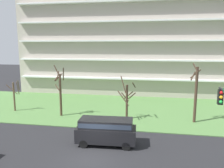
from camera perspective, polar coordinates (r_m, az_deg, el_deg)
The scene contains 8 objects.
ground at distance 18.56m, azimuth -5.08°, elevation -18.10°, with size 160.00×160.00×0.00m, color #232326.
grass_lawn_strip at distance 31.37m, azimuth 1.54°, elevation -6.26°, with size 80.00×16.00×0.08m, color #547F42.
apartment_building at distance 43.35m, azimuth 4.19°, elevation 10.73°, with size 39.11×11.51×18.96m.
tree_far_left at distance 32.40m, azimuth -23.47°, elevation -2.52°, with size 1.45×1.81×4.27m.
tree_left at distance 28.18m, azimuth -13.03°, elevation -1.73°, with size 1.42×1.42×6.42m.
tree_center at distance 26.40m, azimuth 3.84°, elevation -3.81°, with size 2.14×2.15×5.20m.
tree_right at distance 26.73m, azimuth 20.45°, elevation -2.13°, with size 1.24×1.25×6.80m.
van_black_near_left at distance 20.08m, azimuth -1.52°, elevation -11.49°, with size 5.29×2.25×2.36m.
Camera 1 is at (4.34, -15.85, 8.63)m, focal length 36.04 mm.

